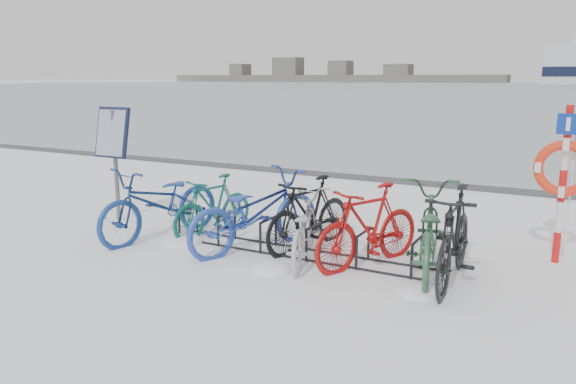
# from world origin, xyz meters

# --- Properties ---
(ground) EXTENTS (900.00, 900.00, 0.00)m
(ground) POSITION_xyz_m (0.00, 0.00, 0.00)
(ground) COLOR white
(ground) RESTS_ON ground
(quay_edge) EXTENTS (400.00, 0.25, 0.10)m
(quay_edge) POSITION_xyz_m (0.00, 5.90, 0.05)
(quay_edge) COLOR #3F3F42
(quay_edge) RESTS_ON ground
(bike_rack) EXTENTS (4.00, 0.48, 0.46)m
(bike_rack) POSITION_xyz_m (0.00, 0.00, 0.18)
(bike_rack) COLOR black
(bike_rack) RESTS_ON ground
(info_board) EXTENTS (0.65, 0.25, 1.95)m
(info_board) POSITION_xyz_m (-3.52, 0.22, 1.40)
(info_board) COLOR #595B5E
(info_board) RESTS_ON ground
(lifebuoy_station) EXTENTS (0.73, 0.22, 3.80)m
(lifebuoy_station) POSITION_xyz_m (3.33, 1.27, 1.28)
(lifebuoy_station) COLOR red
(lifebuoy_station) RESTS_ON ground
(shoreline) EXTENTS (180.00, 12.00, 9.50)m
(shoreline) POSITION_xyz_m (-122.02, 260.00, 2.79)
(shoreline) COLOR #4C4C4C
(shoreline) RESTS_ON ground
(bike_0) EXTENTS (1.20, 2.33, 1.16)m
(bike_0) POSITION_xyz_m (-2.13, -0.23, 0.58)
(bike_0) COLOR navy
(bike_0) RESTS_ON ground
(bike_1) EXTENTS (0.76, 1.68, 0.98)m
(bike_1) POSITION_xyz_m (-1.52, 0.28, 0.49)
(bike_1) COLOR #115A4F
(bike_1) RESTS_ON ground
(bike_2) EXTENTS (1.59, 2.38, 1.18)m
(bike_2) POSITION_xyz_m (-0.54, -0.06, 0.59)
(bike_2) COLOR #2947AB
(bike_2) RESTS_ON ground
(bike_3) EXTENTS (0.94, 1.86, 1.08)m
(bike_3) POSITION_xyz_m (0.12, 0.36, 0.54)
(bike_3) COLOR black
(bike_3) RESTS_ON ground
(bike_4) EXTENTS (1.19, 1.93, 0.96)m
(bike_4) POSITION_xyz_m (0.28, -0.17, 0.48)
(bike_4) COLOR #AFB2B6
(bike_4) RESTS_ON ground
(bike_5) EXTENTS (1.24, 1.90, 1.11)m
(bike_5) POSITION_xyz_m (1.14, 0.04, 0.56)
(bike_5) COLOR #A81110
(bike_5) RESTS_ON ground
(bike_6) EXTENTS (1.24, 2.29, 1.14)m
(bike_6) POSITION_xyz_m (1.88, 0.18, 0.57)
(bike_6) COLOR #2F5B3B
(bike_6) RESTS_ON ground
(bike_7) EXTENTS (0.64, 2.01, 1.19)m
(bike_7) POSITION_xyz_m (2.26, -0.07, 0.60)
(bike_7) COLOR black
(bike_7) RESTS_ON ground
(snow_drifts) EXTENTS (4.27, 1.86, 0.22)m
(snow_drifts) POSITION_xyz_m (-0.30, -0.30, 0.00)
(snow_drifts) COLOR white
(snow_drifts) RESTS_ON ground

